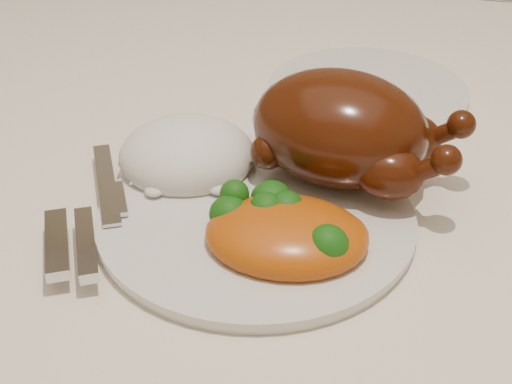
% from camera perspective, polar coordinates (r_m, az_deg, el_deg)
% --- Properties ---
extents(dining_table, '(1.60, 0.90, 0.76)m').
position_cam_1_polar(dining_table, '(0.74, -6.86, -3.15)').
color(dining_table, brown).
rests_on(dining_table, floor).
extents(tablecloth, '(1.73, 1.03, 0.18)m').
position_cam_1_polar(tablecloth, '(0.70, -7.25, 1.64)').
color(tablecloth, white).
rests_on(tablecloth, dining_table).
extents(dinner_plate, '(0.28, 0.28, 0.01)m').
position_cam_1_polar(dinner_plate, '(0.57, 0.00, -2.11)').
color(dinner_plate, silver).
rests_on(dinner_plate, tablecloth).
extents(side_plate, '(0.26, 0.26, 0.01)m').
position_cam_1_polar(side_plate, '(0.79, 8.87, 8.07)').
color(side_plate, silver).
rests_on(side_plate, tablecloth).
extents(roast_chicken, '(0.19, 0.14, 0.10)m').
position_cam_1_polar(roast_chicken, '(0.60, 7.06, 4.97)').
color(roast_chicken, '#461707').
rests_on(roast_chicken, dinner_plate).
extents(rice_mound, '(0.15, 0.14, 0.06)m').
position_cam_1_polar(rice_mound, '(0.63, -5.54, 2.92)').
color(rice_mound, white).
rests_on(rice_mound, dinner_plate).
extents(mac_and_cheese, '(0.13, 0.11, 0.05)m').
position_cam_1_polar(mac_and_cheese, '(0.53, 2.56, -3.10)').
color(mac_and_cheese, '#C04F0C').
rests_on(mac_and_cheese, dinner_plate).
extents(cutlery, '(0.08, 0.19, 0.01)m').
position_cam_1_polar(cutlery, '(0.56, -13.39, -2.41)').
color(cutlery, silver).
rests_on(cutlery, dinner_plate).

